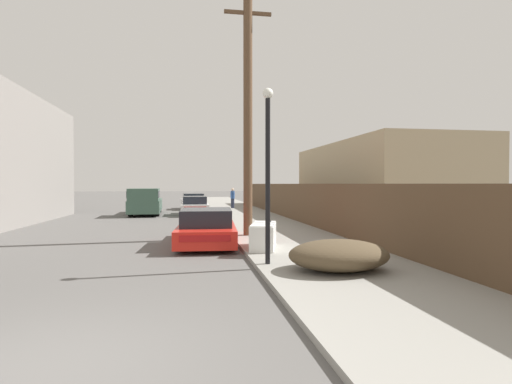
{
  "coord_description": "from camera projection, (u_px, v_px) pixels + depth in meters",
  "views": [
    {
      "loc": [
        1.62,
        -4.62,
        2.08
      ],
      "look_at": [
        4.09,
        10.12,
        1.77
      ],
      "focal_mm": 28.0,
      "sensor_mm": 36.0,
      "label": 1
    }
  ],
  "objects": [
    {
      "name": "sidewalk_curb",
      "position": [
        242.0,
        212.0,
        28.38
      ],
      "size": [
        4.2,
        63.0,
        0.12
      ],
      "primitive_type": "cube",
      "color": "gray",
      "rests_on": "ground"
    },
    {
      "name": "pickup_truck",
      "position": [
        145.0,
        202.0,
        26.58
      ],
      "size": [
        2.17,
        5.96,
        1.78
      ],
      "rotation": [
        0.0,
        0.0,
        3.18
      ],
      "color": "#385647",
      "rests_on": "ground"
    },
    {
      "name": "brush_pile",
      "position": [
        339.0,
        255.0,
        9.0
      ],
      "size": [
        2.3,
        1.79,
        0.7
      ],
      "color": "brown",
      "rests_on": "sidewalk_curb"
    },
    {
      "name": "pedestrian",
      "position": [
        233.0,
        198.0,
        32.28
      ],
      "size": [
        0.34,
        0.34,
        1.61
      ],
      "color": "#282D42",
      "rests_on": "sidewalk_curb"
    },
    {
      "name": "parked_sports_car_red",
      "position": [
        207.0,
        228.0,
        13.68
      ],
      "size": [
        2.2,
        4.82,
        1.23
      ],
      "rotation": [
        0.0,
        0.0,
        -0.07
      ],
      "color": "red",
      "rests_on": "ground"
    },
    {
      "name": "building_right_house",
      "position": [
        377.0,
        182.0,
        23.91
      ],
      "size": [
        6.0,
        13.27,
        4.44
      ],
      "primitive_type": "cube",
      "color": "tan",
      "rests_on": "ground"
    },
    {
      "name": "car_parked_far",
      "position": [
        193.0,
        202.0,
        32.78
      ],
      "size": [
        2.05,
        4.21,
        1.29
      ],
      "rotation": [
        0.0,
        0.0,
        0.05
      ],
      "color": "silver",
      "rests_on": "ground"
    },
    {
      "name": "wooden_fence",
      "position": [
        291.0,
        201.0,
        22.32
      ],
      "size": [
        0.08,
        37.11,
        1.96
      ],
      "primitive_type": "cube",
      "color": "brown",
      "rests_on": "sidewalk_curb"
    },
    {
      "name": "utility_pole",
      "position": [
        248.0,
        110.0,
        15.15
      ],
      "size": [
        1.8,
        0.34,
        9.36
      ],
      "color": "brown",
      "rests_on": "sidewalk_curb"
    },
    {
      "name": "discarded_fridge",
      "position": [
        263.0,
        236.0,
        12.11
      ],
      "size": [
        1.13,
        1.9,
        0.79
      ],
      "rotation": [
        0.0,
        0.0,
        -0.26
      ],
      "color": "white",
      "rests_on": "sidewalk_curb"
    },
    {
      "name": "street_lamp",
      "position": [
        268.0,
        161.0,
        9.71
      ],
      "size": [
        0.26,
        0.26,
        4.29
      ],
      "color": "black",
      "rests_on": "sidewalk_curb"
    },
    {
      "name": "car_parked_mid",
      "position": [
        195.0,
        206.0,
        26.66
      ],
      "size": [
        1.8,
        4.31,
        1.25
      ],
      "rotation": [
        0.0,
        0.0,
        -0.01
      ],
      "color": "silver",
      "rests_on": "ground"
    },
    {
      "name": "ground_plane",
      "position": [
        39.0,
        375.0,
        4.33
      ],
      "size": [
        220.0,
        220.0,
        0.0
      ],
      "primitive_type": "plane",
      "color": "#595654"
    }
  ]
}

